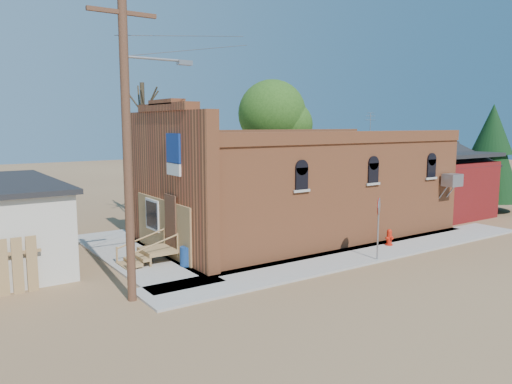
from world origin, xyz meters
TOP-DOWN VIEW (x-y plane):
  - ground at (0.00, 0.00)m, footprint 120.00×120.00m
  - sidewalk_south at (1.50, 0.90)m, footprint 19.00×2.20m
  - sidewalk_west at (-6.30, 6.00)m, footprint 2.60×10.00m
  - brick_bar at (1.64, 5.49)m, footprint 16.40×7.97m
  - red_shed at (11.50, 5.50)m, footprint 5.40×6.40m
  - utility_pole at (-8.14, 1.20)m, footprint 3.12×0.26m
  - tree_bare_near at (-3.00, 13.00)m, footprint 2.80×2.80m
  - tree_leafy at (6.00, 13.50)m, footprint 4.40×4.40m
  - evergreen_tree at (15.50, 4.00)m, footprint 3.60×3.60m
  - fire_hydrant at (3.39, 1.28)m, footprint 0.41×0.40m
  - stop_sign at (1.22, 0.00)m, footprint 0.55×0.45m
  - trash_barrel at (-5.30, 3.38)m, footprint 0.58×0.58m

SIDE VIEW (x-z plane):
  - ground at x=0.00m, z-range 0.00..0.00m
  - sidewalk_south at x=1.50m, z-range 0.00..0.08m
  - sidewalk_west at x=-6.30m, z-range 0.00..0.08m
  - fire_hydrant at x=3.39m, z-range 0.08..0.79m
  - trash_barrel at x=-5.30m, z-range 0.08..0.80m
  - stop_sign at x=1.22m, z-range 0.73..3.15m
  - red_shed at x=11.50m, z-range 0.12..4.42m
  - brick_bar at x=1.64m, z-range -0.81..5.49m
  - evergreen_tree at x=15.50m, z-range 0.46..6.96m
  - utility_pole at x=-8.14m, z-range 0.27..9.27m
  - tree_leafy at x=6.00m, z-range 1.86..10.01m
  - tree_bare_near at x=-3.00m, z-range 2.14..9.79m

